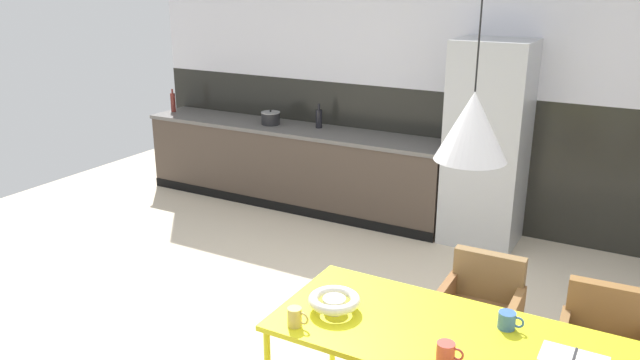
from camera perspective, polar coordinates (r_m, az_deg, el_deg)
The scene contains 16 objects.
back_wall_splashback_dark at distance 6.54m, azimuth 12.46°, elevation 1.91°, with size 7.39×0.12×1.36m, color black.
back_wall_panel_upper at distance 6.31m, azimuth 13.31°, elevation 13.87°, with size 7.39×0.12×1.36m, color silver.
kitchen_counter at distance 6.99m, azimuth -2.55°, elevation 1.34°, with size 3.59×0.63×0.88m.
refrigerator_column at distance 6.03m, azimuth 15.02°, elevation 3.16°, with size 0.69×0.60×1.93m, color #ADAFB2.
dining_table at distance 3.31m, azimuth 12.19°, elevation -14.41°, with size 1.86×0.81×0.74m.
armchair_far_side at distance 3.99m, azimuth 24.54°, elevation -12.98°, with size 0.51×0.49×0.78m.
armchair_by_stool at distance 4.19m, azimuth 14.60°, elevation -10.41°, with size 0.50×0.48×0.76m.
fruit_bowl at distance 3.41m, azimuth 1.31°, elevation -10.98°, with size 0.28×0.28×0.09m.
open_book at distance 3.27m, azimuth 22.16°, elevation -14.90°, with size 0.30×0.19×0.02m.
mug_tall_blue at distance 3.28m, azimuth -2.27°, elevation -12.39°, with size 0.12×0.07×0.10m.
mug_short_terracotta at distance 3.08m, azimuth 11.46°, elevation -15.14°, with size 0.13×0.09×0.09m.
mug_wide_latte at distance 3.40m, azimuth 16.74°, elevation -12.18°, with size 0.13×0.09×0.09m.
cooking_pot at distance 6.99m, azimuth -4.52°, elevation 5.66°, with size 0.21×0.21×0.17m.
bottle_spice_small at distance 7.84m, azimuth -13.27°, elevation 6.93°, with size 0.06×0.06×0.28m.
bottle_wine_green at distance 6.80m, azimuth -0.10°, elevation 5.66°, with size 0.07×0.07×0.27m.
pendant_lamp_over_table_near at distance 2.90m, azimuth 13.74°, elevation 4.79°, with size 0.33×0.33×1.02m.
Camera 1 is at (1.77, -2.97, 2.46)m, focal length 35.05 mm.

